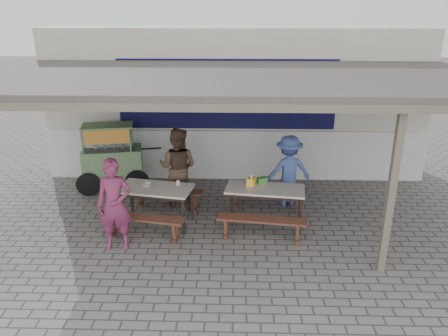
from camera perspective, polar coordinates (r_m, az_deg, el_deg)
name	(u,v)px	position (r m, az deg, el deg)	size (l,w,h in m)	color
ground	(234,239)	(8.00, 1.30, -9.24)	(60.00, 60.00, 0.00)	slate
back_wall	(235,103)	(10.76, 1.51, 8.43)	(9.00, 1.28, 3.50)	silver
warung_roof	(236,80)	(7.94, 1.63, 11.43)	(9.00, 4.21, 2.81)	#524B46
table_left	(156,191)	(8.35, -8.94, -3.02)	(1.48, 0.94, 0.75)	silver
bench_left_street	(144,222)	(7.95, -10.42, -7.00)	(1.50, 0.54, 0.45)	brown
bench_left_wall	(167,194)	(9.03, -7.41, -3.39)	(1.50, 0.54, 0.45)	brown
table_right	(265,192)	(8.25, 5.38, -3.13)	(1.54, 0.84, 0.75)	silver
bench_right_street	(262,224)	(7.80, 4.94, -7.28)	(1.59, 0.49, 0.45)	brown
bench_right_wall	(267,194)	(8.99, 5.62, -3.38)	(1.59, 0.49, 0.45)	brown
vendor_cart	(111,155)	(10.13, -14.50, 1.71)	(1.80, 0.99, 1.51)	#789764
patron_street_side	(115,205)	(7.59, -14.10, -4.70)	(0.59, 0.39, 1.62)	#78294D
patron_wall_side	(178,168)	(9.00, -6.05, 0.06)	(0.82, 0.64, 1.68)	#4F382B
patron_right_table	(288,171)	(9.13, 8.40, -0.35)	(0.97, 0.56, 1.50)	#465EA4
tissue_box	(251,182)	(8.31, 3.58, -1.79)	(0.14, 0.14, 0.14)	yellow
donation_box	(262,180)	(8.41, 5.02, -1.62)	(0.18, 0.12, 0.12)	#427E38
condiment_jar	(178,182)	(8.38, -6.02, -1.88)	(0.07, 0.07, 0.08)	silver
condiment_bowl	(147,184)	(8.43, -10.00, -2.10)	(0.17, 0.17, 0.04)	silver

